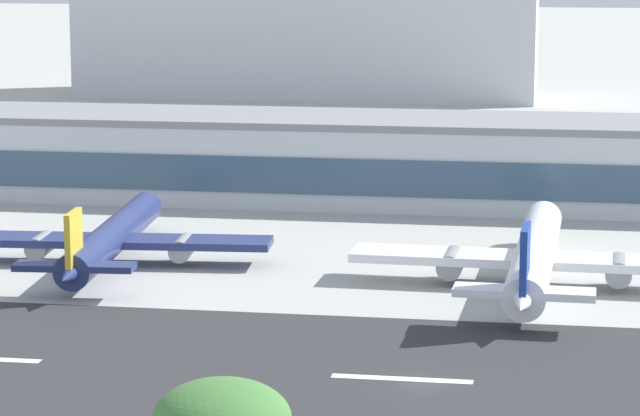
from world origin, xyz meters
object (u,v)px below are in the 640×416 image
(terminal_building, at_px, (384,159))
(distant_hotel_block, at_px, (309,8))
(airliner_navy_tail_gate_1, at_px, (534,258))
(airliner_gold_tail_gate_0, at_px, (110,240))

(terminal_building, xyz_separation_m, distant_hotel_block, (-34.82, 139.88, 14.52))
(terminal_building, bearing_deg, distant_hotel_block, 103.98)
(terminal_building, bearing_deg, airliner_navy_tail_gate_1, -66.18)
(airliner_navy_tail_gate_1, bearing_deg, airliner_gold_tail_gate_0, 87.43)
(airliner_gold_tail_gate_0, relative_size, airliner_navy_tail_gate_1, 0.91)
(terminal_building, relative_size, airliner_gold_tail_gate_0, 4.36)
(terminal_building, distance_m, distant_hotel_block, 144.88)
(terminal_building, relative_size, distant_hotel_block, 1.80)
(airliner_navy_tail_gate_1, bearing_deg, distant_hotel_block, 18.45)
(airliner_gold_tail_gate_0, height_order, airliner_navy_tail_gate_1, airliner_navy_tail_gate_1)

